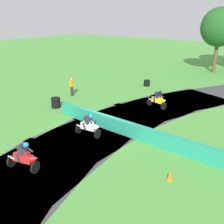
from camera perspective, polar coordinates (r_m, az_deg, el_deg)
name	(u,v)px	position (r m, az deg, el deg)	size (l,w,h in m)	color
ground_plane	(105,128)	(17.03, -1.63, -3.45)	(120.00, 120.00, 0.00)	#4C933D
track_asphalt	(119,133)	(16.34, 1.50, -4.51)	(10.38, 32.40, 0.01)	#3D3D42
safety_barrier	(189,149)	(14.10, 16.42, -7.74)	(0.30, 19.39, 0.90)	#239375
motorcycle_lead_yellow	(158,100)	(20.78, 10.08, 2.68)	(1.71, 1.02, 1.43)	black
motorcycle_chase_white	(89,126)	(15.73, -4.97, -3.01)	(1.68, 0.80, 1.42)	black
motorcycle_trailing_red	(25,157)	(13.09, -18.56, -9.30)	(1.68, 1.03, 1.43)	black
tire_stack_near	(147,83)	(27.14, 7.62, 6.30)	(0.63, 0.63, 0.60)	black
tire_stack_mid_a	(56,103)	(21.01, -12.18, 2.02)	(0.71, 0.71, 0.80)	black
track_marshal	(72,87)	(23.70, -8.80, 5.42)	(0.34, 0.24, 1.63)	#232328
traffic_cone	(170,176)	(12.17, 12.54, -13.52)	(0.28, 0.28, 0.44)	orange
tree_mid_rise	(219,27)	(35.22, 22.43, 16.74)	(4.40, 4.40, 7.77)	brown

